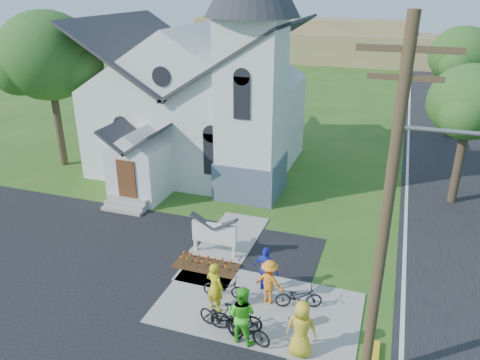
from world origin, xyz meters
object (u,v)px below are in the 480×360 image
at_px(bike_0, 224,287).
at_px(cyclist_0, 215,287).
at_px(cyclist_2, 266,269).
at_px(cyclist_3, 269,282).
at_px(bike_1, 236,318).
at_px(utility_pole, 390,210).
at_px(church_sign, 214,234).
at_px(cyclist_1, 242,314).
at_px(cyclist_4, 301,329).
at_px(bike_4, 299,297).
at_px(bike_3, 247,328).
at_px(bike_2, 221,319).

bearing_deg(bike_0, cyclist_0, 169.67).
distance_m(cyclist_2, cyclist_3, 0.69).
xyz_separation_m(cyclist_0, bike_1, (1.04, -0.79, -0.41)).
bearing_deg(utility_pole, cyclist_2, 141.92).
xyz_separation_m(cyclist_0, bike_0, (0.05, 0.74, -0.52)).
height_order(church_sign, cyclist_0, cyclist_0).
height_order(cyclist_1, cyclist_3, cyclist_1).
distance_m(utility_pole, cyclist_4, 4.85).
xyz_separation_m(bike_1, cyclist_4, (2.17, -0.33, 0.43)).
relative_size(cyclist_1, cyclist_2, 1.10).
bearing_deg(bike_4, church_sign, 43.30).
bearing_deg(bike_1, bike_0, 24.13).
xyz_separation_m(bike_0, cyclist_3, (1.59, 0.27, 0.43)).
height_order(cyclist_1, bike_3, cyclist_1).
height_order(cyclist_0, cyclist_3, cyclist_0).
relative_size(bike_1, bike_3, 1.04).
xyz_separation_m(cyclist_4, bike_4, (-0.53, 2.18, -0.52)).
height_order(cyclist_2, bike_4, cyclist_2).
bearing_deg(utility_pole, cyclist_4, 171.50).
relative_size(cyclist_2, bike_3, 1.07).
relative_size(bike_3, cyclist_4, 0.88).
bearing_deg(utility_pole, bike_3, 175.37).
distance_m(bike_3, cyclist_4, 1.75).
distance_m(cyclist_3, cyclist_4, 2.65).
xyz_separation_m(bike_0, bike_3, (1.47, -1.86, 0.09)).
bearing_deg(bike_4, cyclist_4, 175.94).
distance_m(bike_1, cyclist_2, 2.46).
bearing_deg(utility_pole, bike_2, 173.95).
relative_size(cyclist_1, cyclist_3, 1.18).
bearing_deg(bike_1, bike_2, 97.91).
bearing_deg(bike_1, cyclist_0, 44.05).
distance_m(cyclist_2, bike_4, 1.53).
bearing_deg(bike_2, cyclist_2, 0.64).
height_order(utility_pole, bike_1, utility_pole).
xyz_separation_m(church_sign, cyclist_2, (2.68, -1.66, -0.09)).
height_order(bike_1, cyclist_3, cyclist_3).
distance_m(cyclist_1, cyclist_4, 1.88).
xyz_separation_m(cyclist_0, bike_2, (0.58, -0.93, -0.46)).
xyz_separation_m(bike_0, cyclist_1, (1.28, -1.86, 0.58)).
xyz_separation_m(bike_0, cyclist_2, (1.29, 0.88, 0.49)).
xyz_separation_m(church_sign, bike_1, (2.38, -4.07, -0.46)).
xyz_separation_m(utility_pole, bike_0, (-5.17, 2.16, -4.95)).
xyz_separation_m(cyclist_1, bike_3, (0.18, 0.00, -0.48)).
distance_m(cyclist_1, bike_1, 0.64).
xyz_separation_m(bike_1, cyclist_2, (0.30, 2.41, 0.37)).
relative_size(utility_pole, bike_2, 5.67).
bearing_deg(bike_3, bike_2, 92.33).
bearing_deg(utility_pole, cyclist_3, 145.85).
relative_size(cyclist_0, bike_4, 1.13).
bearing_deg(utility_pole, bike_0, 157.29).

